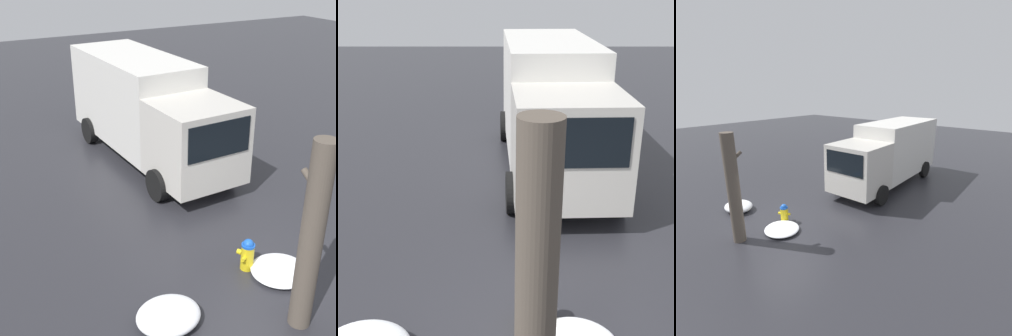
{
  "view_description": "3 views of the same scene",
  "coord_description": "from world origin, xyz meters",
  "views": [
    {
      "loc": [
        -6.42,
        5.45,
        6.34
      ],
      "look_at": [
        3.19,
        0.2,
        1.13
      ],
      "focal_mm": 50.0,
      "sensor_mm": 36.0,
      "label": 1
    },
    {
      "loc": [
        -5.4,
        0.42,
        4.69
      ],
      "look_at": [
        3.3,
        0.42,
        1.15
      ],
      "focal_mm": 50.0,
      "sensor_mm": 36.0,
      "label": 2
    },
    {
      "loc": [
        -5.41,
        -7.56,
        4.93
      ],
      "look_at": [
        3.58,
        0.05,
        1.32
      ],
      "focal_mm": 28.0,
      "sensor_mm": 36.0,
      "label": 3
    }
  ],
  "objects": [
    {
      "name": "tree_trunk",
      "position": [
        -1.76,
        0.13,
        1.84
      ],
      "size": [
        0.62,
        0.41,
        3.66
      ],
      "color": "brown",
      "rests_on": "ground_plane"
    },
    {
      "name": "fire_hydrant",
      "position": [
        0.0,
        0.0,
        0.38
      ],
      "size": [
        0.39,
        0.47,
        0.74
      ],
      "rotation": [
        0.0,
        0.0,
        0.46
      ],
      "color": "yellow",
      "rests_on": "ground_plane"
    },
    {
      "name": "ground_plane",
      "position": [
        0.0,
        0.0,
        0.0
      ],
      "size": [
        60.0,
        60.0,
        0.0
      ],
      "primitive_type": "plane",
      "color": "#28282D"
    },
    {
      "name": "delivery_truck",
      "position": [
        6.33,
        -0.75,
        1.73
      ],
      "size": [
        7.44,
        2.73,
        3.21
      ],
      "rotation": [
        0.0,
        0.0,
        1.61
      ],
      "color": "beige",
      "rests_on": "ground_plane"
    },
    {
      "name": "snow_pile_by_hydrant",
      "position": [
        -0.5,
        -0.49,
        0.1
      ],
      "size": [
        1.2,
        1.25,
        0.2
      ],
      "color": "white",
      "rests_on": "ground_plane"
    },
    {
      "name": "snow_pile_curbside",
      "position": [
        -0.63,
        2.28,
        0.19
      ],
      "size": [
        1.06,
        1.24,
        0.37
      ],
      "color": "white",
      "rests_on": "ground_plane"
    }
  ]
}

